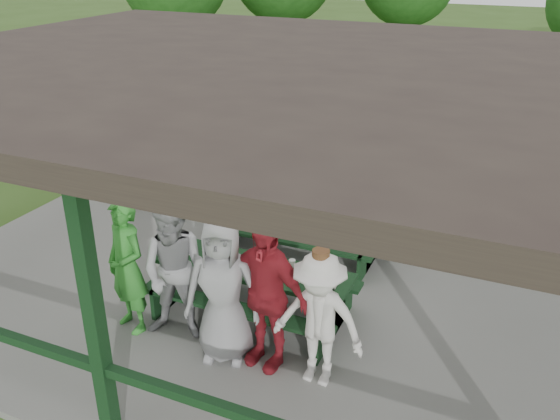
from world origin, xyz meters
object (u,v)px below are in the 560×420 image
at_px(contestant_red, 265,294).
at_px(contestant_white_fedora, 319,320).
at_px(spectator_grey, 377,193).
at_px(contestant_grey_left, 177,272).
at_px(picnic_table_near, 253,284).
at_px(farm_trailer, 317,107).
at_px(contestant_green, 127,266).
at_px(spectator_lblue, 297,181).
at_px(contestant_grey_mid, 223,290).
at_px(pickup_truck, 461,116).
at_px(picnic_table_far, 302,223).
at_px(spectator_blue, 253,161).

distance_m(contestant_red, contestant_white_fedora, 0.70).
xyz_separation_m(contestant_red, spectator_grey, (0.31, 3.77, -0.13)).
bearing_deg(contestant_grey_left, picnic_table_near, 38.68).
bearing_deg(farm_trailer, contestant_white_fedora, -85.95).
height_order(contestant_green, contestant_red, contestant_red).
relative_size(picnic_table_near, spectator_lblue, 1.74).
distance_m(contestant_grey_mid, farm_trailer, 9.79).
relative_size(contestant_green, pickup_truck, 0.37).
relative_size(contestant_grey_mid, spectator_grey, 1.13).
bearing_deg(contestant_red, farm_trailer, 117.59).
distance_m(picnic_table_far, contestant_grey_left, 2.89).
height_order(spectator_lblue, spectator_blue, spectator_blue).
relative_size(contestant_red, pickup_truck, 0.38).
bearing_deg(contestant_green, pickup_truck, 95.00).
relative_size(picnic_table_near, spectator_grey, 1.63).
height_order(picnic_table_near, contestant_grey_mid, contestant_grey_mid).
relative_size(picnic_table_far, farm_trailer, 0.66).
bearing_deg(contestant_grey_left, pickup_truck, 66.36).
relative_size(contestant_white_fedora, pickup_truck, 0.34).
bearing_deg(spectator_grey, pickup_truck, -106.23).
bearing_deg(contestant_grey_mid, spectator_blue, 96.48).
xyz_separation_m(picnic_table_near, contestant_green, (-1.33, -0.91, 0.44)).
bearing_deg(spectator_blue, contestant_green, 91.15).
bearing_deg(contestant_red, picnic_table_far, 114.01).
bearing_deg(spectator_grey, contestant_grey_left, 55.74).
bearing_deg(spectator_lblue, contestant_white_fedora, 100.03).
distance_m(picnic_table_near, picnic_table_far, 2.00).
relative_size(contestant_grey_mid, farm_trailer, 0.45).
distance_m(contestant_grey_mid, spectator_blue, 4.77).
relative_size(contestant_grey_left, farm_trailer, 0.45).
height_order(picnic_table_near, farm_trailer, farm_trailer).
relative_size(picnic_table_near, contestant_grey_mid, 1.44).
distance_m(spectator_blue, farm_trailer, 5.10).
xyz_separation_m(contestant_grey_left, contestant_grey_mid, (0.73, -0.13, 0.00)).
relative_size(picnic_table_near, contestant_red, 1.40).
xyz_separation_m(contestant_grey_mid, contestant_white_fedora, (1.20, 0.03, -0.10)).
bearing_deg(spectator_blue, pickup_truck, -121.74).
relative_size(spectator_blue, spectator_grey, 1.00).
height_order(contestant_grey_mid, contestant_red, contestant_red).
height_order(picnic_table_far, farm_trailer, farm_trailer).
bearing_deg(contestant_grey_mid, contestant_red, -4.50).
relative_size(picnic_table_near, picnic_table_far, 0.98).
bearing_deg(spectator_grey, farm_trailer, -72.32).
height_order(spectator_blue, farm_trailer, spectator_blue).
xyz_separation_m(picnic_table_far, contestant_green, (-1.23, -2.91, 0.44)).
xyz_separation_m(contestant_green, farm_trailer, (-0.97, 9.47, -0.31)).
bearing_deg(picnic_table_near, picnic_table_far, 92.80).
bearing_deg(contestant_red, spectator_grey, 95.91).
height_order(contestant_grey_left, farm_trailer, contestant_grey_left).
bearing_deg(contestant_white_fedora, spectator_lblue, 117.05).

